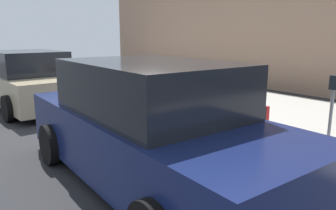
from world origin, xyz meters
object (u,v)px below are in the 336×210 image
suitcase_navy_3 (200,110)px  parked_car_navy_0 (150,127)px  suitcase_black_1 (232,118)px  fire_hydrant (159,93)px  bollard_post (138,93)px  parking_meter (332,104)px  suitcase_silver_4 (189,107)px  suitcase_red_0 (254,122)px  parked_car_beige_1 (28,81)px  suitcase_maroon_5 (178,103)px  suitcase_teal_2 (218,111)px

suitcase_navy_3 → parked_car_navy_0: bearing=122.9°
suitcase_black_1 → fire_hydrant: 2.52m
suitcase_black_1 → parked_car_navy_0: 2.46m
bollard_post → parking_meter: bearing=-175.4°
suitcase_silver_4 → suitcase_red_0: bearing=179.3°
bollard_post → parked_car_beige_1: bearing=45.5°
suitcase_silver_4 → parked_car_beige_1: 4.79m
suitcase_maroon_5 → parking_meter: parking_meter is taller
suitcase_black_1 → suitcase_silver_4: (1.33, -0.05, -0.01)m
suitcase_teal_2 → fire_hydrant: size_ratio=0.87×
fire_hydrant → bollard_post: size_ratio=1.23×
parking_meter → suitcase_red_0: bearing=11.9°
suitcase_red_0 → suitcase_silver_4: (1.84, -0.02, -0.05)m
suitcase_navy_3 → parking_meter: parking_meter is taller
suitcase_black_1 → bollard_post: 3.25m
bollard_post → fire_hydrant: bearing=-168.5°
suitcase_silver_4 → parking_meter: parking_meter is taller
suitcase_red_0 → fire_hydrant: size_ratio=0.85×
suitcase_black_1 → parking_meter: (-1.77, -0.29, 0.56)m
fire_hydrant → suitcase_navy_3: bearing=177.4°
suitcase_silver_4 → parked_car_navy_0: size_ratio=0.12×
suitcase_navy_3 → parked_car_beige_1: (4.57, 2.32, 0.32)m
suitcase_navy_3 → suitcase_silver_4: suitcase_navy_3 is taller
suitcase_red_0 → parked_car_beige_1: (5.97, 2.38, 0.29)m
parked_car_beige_1 → bollard_post: bearing=-134.5°
bollard_post → suitcase_maroon_5: bearing=-173.6°
suitcase_teal_2 → bollard_post: 2.81m
suitcase_black_1 → fire_hydrant: size_ratio=0.98×
suitcase_red_0 → suitcase_navy_3: size_ratio=1.11×
parking_meter → parked_car_beige_1: 7.70m
fire_hydrant → parked_car_beige_1: parked_car_beige_1 is taller
suitcase_red_0 → parked_car_navy_0: bearing=92.6°
fire_hydrant → parking_meter: size_ratio=0.63×
suitcase_black_1 → suitcase_teal_2: size_ratio=1.13×
suitcase_red_0 → fire_hydrant: 3.02m
suitcase_teal_2 → parking_meter: bearing=-174.7°
suitcase_maroon_5 → parked_car_navy_0: 3.39m
suitcase_red_0 → bollard_post: (3.76, 0.13, 0.01)m
suitcase_silver_4 → suitcase_navy_3: bearing=169.7°
suitcase_maroon_5 → parking_meter: 3.56m
suitcase_navy_3 → fire_hydrant: size_ratio=0.76×
suitcase_red_0 → fire_hydrant: fire_hydrant is taller
suitcase_black_1 → parked_car_beige_1: parked_car_beige_1 is taller
bollard_post → suitcase_teal_2: bearing=-176.0°
parked_car_navy_0 → fire_hydrant: bearing=-37.5°
suitcase_black_1 → bollard_post: (3.25, 0.11, 0.06)m
suitcase_silver_4 → fire_hydrant: (1.18, 0.01, 0.16)m
suitcase_silver_4 → suitcase_maroon_5: 0.41m
suitcase_maroon_5 → parked_car_beige_1: parked_car_beige_1 is taller
suitcase_red_0 → bollard_post: size_ratio=1.04×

